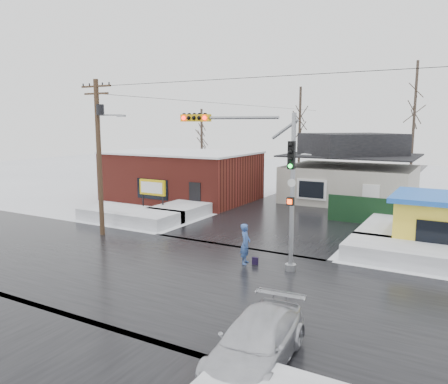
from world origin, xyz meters
The scene contains 20 objects.
ground centered at (0.00, 0.00, 0.00)m, with size 120.00×120.00×0.00m, color white.
road_ns centered at (0.00, 0.00, 0.01)m, with size 10.00×120.00×0.02m, color black.
road_ew centered at (0.00, 0.00, 0.01)m, with size 120.00×10.00×0.02m, color black.
snowbank_nw centered at (-9.00, 7.00, 0.40)m, with size 7.00×3.00×0.80m, color white.
snowbank_ne centered at (9.00, 7.00, 0.40)m, with size 7.00×3.00×0.80m, color white.
snowbank_nside_w centered at (-7.00, 12.00, 0.40)m, with size 3.00×8.00×0.80m, color white.
snowbank_nside_e centered at (7.00, 12.00, 0.40)m, with size 3.00×8.00×0.80m, color white.
traffic_signal centered at (2.43, 2.97, 4.54)m, with size 6.05×0.68×7.00m.
utility_pole centered at (-7.93, 3.50, 5.11)m, with size 3.15×0.44×9.00m.
brick_building centered at (-11.00, 15.99, 2.08)m, with size 12.20×8.20×4.12m.
marquee_sign centered at (-9.00, 9.49, 1.92)m, with size 2.20×0.21×2.55m.
house centered at (2.00, 22.00, 2.62)m, with size 10.40×8.40×5.76m.
kiosk centered at (9.50, 9.99, 1.46)m, with size 4.60×4.60×2.88m.
fence centered at (6.50, 14.00, 0.90)m, with size 8.00×0.12×1.80m, color black.
tree_far_left centered at (-4.00, 26.00, 7.95)m, with size 3.00×3.00×10.00m.
tree_far_mid centered at (6.00, 28.00, 9.54)m, with size 3.00×3.00×12.00m.
tree_far_west centered at (-14.00, 24.00, 6.36)m, with size 3.00×3.00×8.00m.
pedestrian centered at (1.80, 2.86, 0.96)m, with size 0.70×0.46×1.91m, color #3C5EA8.
car centered at (5.98, -4.76, 0.67)m, with size 1.87×4.61×1.34m, color silver.
shopping_bag centered at (2.28, 2.92, 0.17)m, with size 0.28×0.12×0.35m, color black.
Camera 1 is at (10.66, -14.84, 6.57)m, focal length 35.00 mm.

